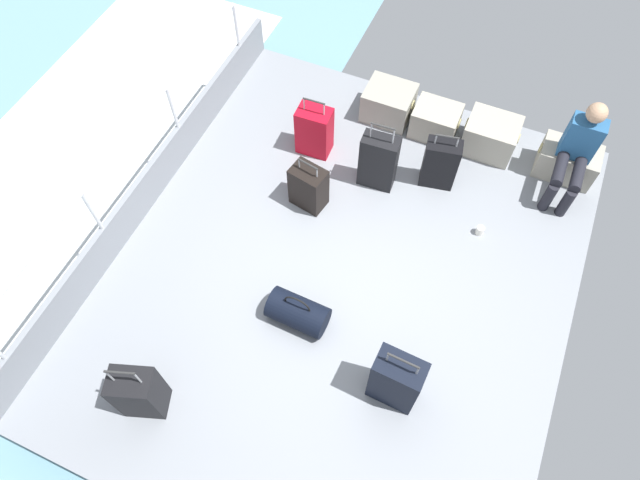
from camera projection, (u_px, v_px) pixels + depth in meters
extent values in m
cube|color=gray|center=(341.00, 273.00, 5.63)|extent=(4.40, 5.20, 0.06)
cube|color=gray|center=(148.00, 187.00, 5.86)|extent=(0.06, 5.20, 0.45)
cylinder|color=silver|center=(2.00, 356.00, 4.64)|extent=(0.04, 0.04, 1.00)
cylinder|color=silver|center=(100.00, 225.00, 5.30)|extent=(0.04, 0.04, 1.00)
cylinder|color=silver|center=(177.00, 123.00, 5.95)|extent=(0.04, 0.04, 1.00)
cylinder|color=silver|center=(239.00, 41.00, 6.61)|extent=(0.04, 0.04, 1.00)
cylinder|color=silver|center=(126.00, 137.00, 5.20)|extent=(0.04, 4.16, 0.04)
cube|color=white|center=(57.00, 177.00, 6.64)|extent=(2.40, 7.28, 0.01)
cube|color=gray|center=(389.00, 103.00, 6.52)|extent=(0.54, 0.47, 0.39)
torus|color=tan|center=(366.00, 91.00, 6.51)|extent=(0.02, 0.12, 0.12)
torus|color=tan|center=(413.00, 105.00, 6.39)|extent=(0.02, 0.12, 0.12)
cube|color=#9E9989|center=(435.00, 121.00, 6.39)|extent=(0.50, 0.41, 0.37)
torus|color=tan|center=(414.00, 110.00, 6.38)|extent=(0.02, 0.12, 0.12)
torus|color=tan|center=(459.00, 124.00, 6.27)|extent=(0.02, 0.12, 0.12)
cube|color=#9E9989|center=(490.00, 136.00, 6.25)|extent=(0.56, 0.45, 0.41)
torus|color=tan|center=(467.00, 123.00, 6.24)|extent=(0.02, 0.12, 0.12)
torus|color=tan|center=(518.00, 139.00, 6.12)|extent=(0.02, 0.12, 0.12)
cube|color=#9E9989|center=(567.00, 161.00, 6.09)|extent=(0.61, 0.39, 0.37)
torus|color=tan|center=(540.00, 148.00, 6.09)|extent=(0.02, 0.12, 0.12)
torus|color=tan|center=(600.00, 166.00, 5.96)|extent=(0.02, 0.12, 0.12)
cube|color=#26598C|center=(582.00, 138.00, 5.70)|extent=(0.34, 0.20, 0.48)
sphere|color=tan|center=(597.00, 113.00, 5.39)|extent=(0.20, 0.20, 0.20)
cylinder|color=black|center=(578.00, 175.00, 5.71)|extent=(0.12, 0.40, 0.12)
cylinder|color=black|center=(566.00, 203.00, 5.81)|extent=(0.11, 0.11, 0.37)
cylinder|color=black|center=(560.00, 169.00, 5.75)|extent=(0.12, 0.40, 0.12)
cylinder|color=black|center=(548.00, 197.00, 5.85)|extent=(0.11, 0.11, 0.37)
cube|color=black|center=(378.00, 162.00, 5.89)|extent=(0.39, 0.23, 0.68)
cylinder|color=#A5A8AD|center=(371.00, 130.00, 5.53)|extent=(0.02, 0.02, 0.19)
cylinder|color=#A5A8AD|center=(394.00, 136.00, 5.49)|extent=(0.02, 0.02, 0.19)
cylinder|color=#2D2D2D|center=(383.00, 126.00, 5.43)|extent=(0.25, 0.03, 0.02)
cube|color=green|center=(382.00, 149.00, 5.87)|extent=(0.05, 0.01, 0.08)
cube|color=black|center=(396.00, 380.00, 4.69)|extent=(0.42, 0.27, 0.70)
cylinder|color=#A5A8AD|center=(388.00, 357.00, 4.36)|extent=(0.02, 0.02, 0.13)
cylinder|color=#A5A8AD|center=(418.00, 371.00, 4.31)|extent=(0.02, 0.02, 0.13)
cylinder|color=#2D2D2D|center=(404.00, 361.00, 4.28)|extent=(0.27, 0.03, 0.02)
cube|color=green|center=(405.00, 359.00, 4.58)|extent=(0.05, 0.01, 0.08)
cube|color=black|center=(309.00, 187.00, 5.82)|extent=(0.40, 0.30, 0.52)
cylinder|color=#A5A8AD|center=(299.00, 163.00, 5.58)|extent=(0.02, 0.02, 0.12)
cylinder|color=#A5A8AD|center=(317.00, 173.00, 5.51)|extent=(0.02, 0.02, 0.12)
cylinder|color=#2D2D2D|center=(308.00, 164.00, 5.50)|extent=(0.23, 0.06, 0.02)
cube|color=white|center=(315.00, 176.00, 5.83)|extent=(0.05, 0.02, 0.08)
cube|color=black|center=(139.00, 393.00, 4.67)|extent=(0.43, 0.36, 0.64)
cylinder|color=#A5A8AD|center=(110.00, 376.00, 4.31)|extent=(0.02, 0.02, 0.21)
cylinder|color=#A5A8AD|center=(138.00, 378.00, 4.30)|extent=(0.02, 0.02, 0.21)
cylinder|color=#2D2D2D|center=(119.00, 373.00, 4.21)|extent=(0.23, 0.10, 0.02)
cube|color=white|center=(141.00, 375.00, 4.69)|extent=(0.05, 0.02, 0.08)
cube|color=#B70C1E|center=(314.00, 131.00, 6.16)|extent=(0.38, 0.26, 0.59)
cylinder|color=#A5A8AD|center=(304.00, 104.00, 5.87)|extent=(0.02, 0.02, 0.15)
cylinder|color=#A5A8AD|center=(324.00, 109.00, 5.82)|extent=(0.02, 0.02, 0.15)
cylinder|color=#2D2D2D|center=(314.00, 101.00, 5.78)|extent=(0.24, 0.03, 0.02)
cube|color=silver|center=(319.00, 111.00, 6.08)|extent=(0.05, 0.01, 0.08)
cube|color=black|center=(440.00, 164.00, 5.92)|extent=(0.39, 0.27, 0.61)
cylinder|color=#A5A8AD|center=(436.00, 139.00, 5.63)|extent=(0.02, 0.02, 0.12)
cylinder|color=#A5A8AD|center=(458.00, 142.00, 5.60)|extent=(0.02, 0.02, 0.12)
cylinder|color=#2D2D2D|center=(448.00, 137.00, 5.56)|extent=(0.23, 0.06, 0.02)
cube|color=silver|center=(445.00, 144.00, 5.82)|extent=(0.05, 0.02, 0.08)
cylinder|color=black|center=(298.00, 312.00, 5.22)|extent=(0.57, 0.32, 0.30)
torus|color=black|center=(297.00, 305.00, 5.08)|extent=(0.26, 0.02, 0.26)
cylinder|color=white|center=(480.00, 230.00, 5.80)|extent=(0.08, 0.08, 0.10)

